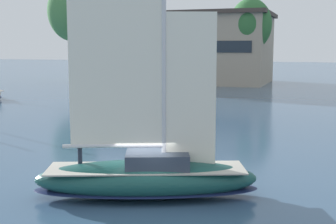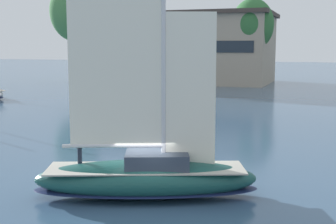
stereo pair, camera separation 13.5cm
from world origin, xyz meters
name	(u,v)px [view 1 (the left image)]	position (x,y,z in m)	size (l,w,h in m)	color
ground_plane	(146,197)	(0.00, 0.00, 0.00)	(400.00, 400.00, 0.00)	#385675
waterfront_building	(187,48)	(-18.50, 68.10, 6.55)	(31.88, 18.92, 13.03)	tan
tree_shore_left	(72,12)	(-39.53, 61.37, 13.46)	(9.34, 9.34, 19.23)	brown
tree_shore_center	(250,25)	(-5.56, 62.55, 10.47)	(7.27, 7.27, 14.96)	#4C3828
sailboat_main	(147,174)	(0.01, 0.01, 1.09)	(10.42, 6.20, 13.84)	#194C47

